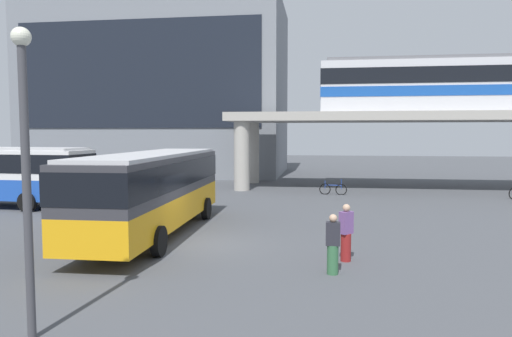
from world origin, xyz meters
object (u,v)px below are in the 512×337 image
Objects in this scene: pedestrian_near_building at (346,234)px; train at (474,84)px; pedestrian_at_kerb at (333,246)px; bicycle_blue at (333,189)px; station_building at (163,91)px; bus_main at (154,184)px.

train is at bearing 63.89° from pedestrian_near_building.
bicycle_blue is at bearing 88.45° from pedestrian_at_kerb.
train is 11.95× the size of bicycle_blue.
station_building is at bearing 118.30° from pedestrian_near_building.
bus_main is at bearing 158.91° from pedestrian_near_building.
station_building is 23.84m from bicycle_blue.
bus_main is at bearing 148.26° from pedestrian_at_kerb.
bus_main is 6.20× the size of bicycle_blue.
pedestrian_at_kerb is at bearing -107.28° from pedestrian_near_building.
train is at bearing -22.53° from station_building.
train reaches higher than pedestrian_at_kerb.
pedestrian_near_building is (16.68, -30.97, -7.47)m from station_building.
bicycle_blue is at bearing -157.53° from train.
station_building is 28.67m from train.
bicycle_blue is at bearing 89.89° from pedestrian_near_building.
bicycle_blue is (-9.77, -4.04, -7.06)m from train.
pedestrian_near_building is at bearing 72.72° from pedestrian_at_kerb.
pedestrian_near_building is 1.48m from pedestrian_at_kerb.
pedestrian_at_kerb is at bearing -31.74° from bus_main.
bus_main is 6.18× the size of pedestrian_near_building.
pedestrian_near_building is at bearing -116.11° from train.
bus_main reaches higher than pedestrian_at_kerb.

